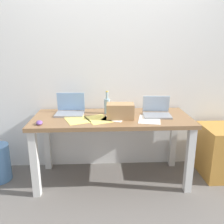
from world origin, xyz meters
TOP-DOWN VIEW (x-y plane):
  - ground_plane at (0.00, 0.00)m, footprint 8.00×8.00m
  - back_wall at (0.00, 0.39)m, footprint 5.20×0.08m
  - desk at (0.00, 0.00)m, footprint 1.63×0.66m
  - laptop_left at (-0.44, 0.12)m, footprint 0.31×0.24m
  - laptop_right at (0.47, 0.02)m, footprint 0.30×0.25m
  - beer_bottle at (-0.05, 0.12)m, footprint 0.06×0.06m
  - computer_mouse at (-0.69, -0.21)m, footprint 0.08×0.11m
  - cardboard_box at (0.08, -0.06)m, footprint 0.28×0.18m
  - paper_sheet_center at (0.03, -0.02)m, footprint 0.30×0.35m
  - paper_sheet_front_left at (-0.35, -0.09)m, footprint 0.30×0.35m
  - paper_sheet_front_right at (0.37, -0.12)m, footprint 0.27×0.34m
  - paper_yellow_folder at (-0.14, -0.09)m, footprint 0.30×0.35m
  - filing_cabinet at (1.22, 0.04)m, footprint 0.40×0.48m

SIDE VIEW (x-z plane):
  - ground_plane at x=0.00m, z-range 0.00..0.00m
  - filing_cabinet at x=1.22m, z-range 0.00..0.57m
  - desk at x=0.00m, z-range 0.26..0.98m
  - paper_sheet_center at x=0.03m, z-range 0.72..0.73m
  - paper_sheet_front_left at x=-0.35m, z-range 0.72..0.73m
  - paper_sheet_front_right at x=0.37m, z-range 0.72..0.73m
  - paper_yellow_folder at x=-0.14m, z-range 0.72..0.73m
  - computer_mouse at x=-0.69m, z-range 0.72..0.76m
  - laptop_right at x=0.47m, z-range 0.67..0.87m
  - laptop_left at x=-0.44m, z-range 0.66..0.88m
  - cardboard_box at x=0.08m, z-range 0.72..0.88m
  - beer_bottle at x=-0.05m, z-range 0.69..0.94m
  - back_wall at x=0.00m, z-range 0.00..2.60m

